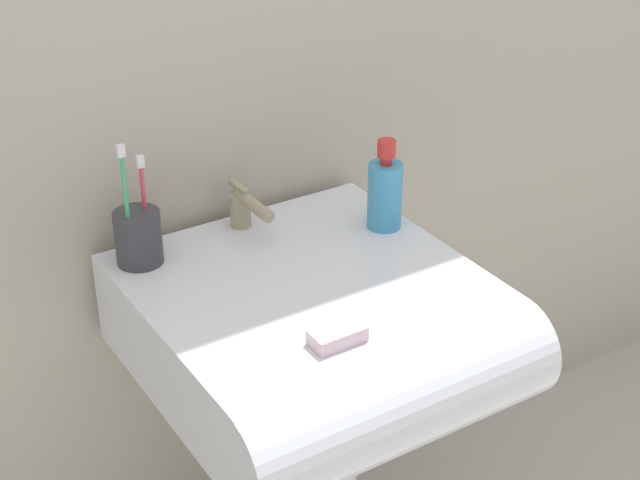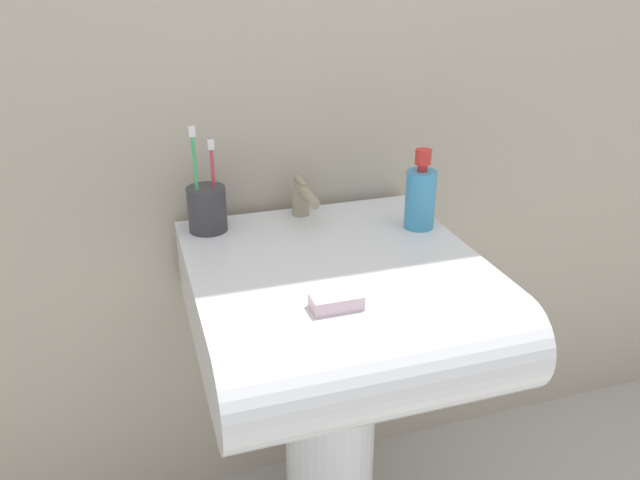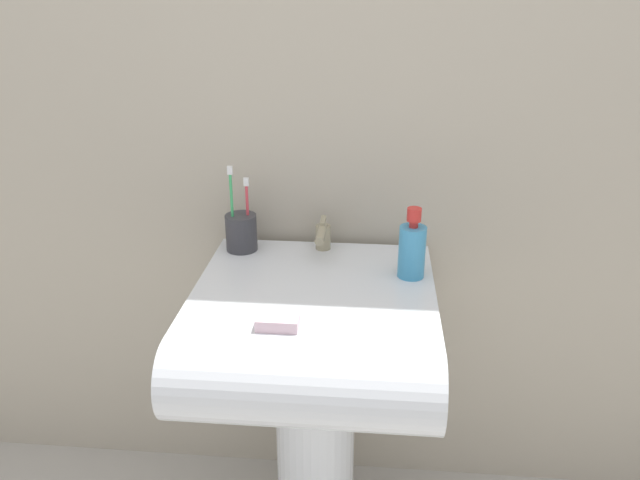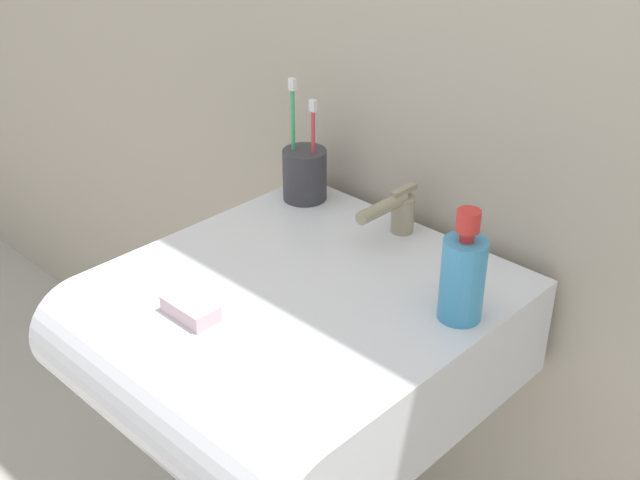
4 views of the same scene
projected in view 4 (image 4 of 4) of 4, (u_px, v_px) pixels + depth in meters
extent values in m
cube|color=white|center=(313.00, 324.00, 1.23)|extent=(0.53, 0.50, 0.16)
cylinder|color=white|center=(184.00, 402.00, 1.07)|extent=(0.53, 0.16, 0.16)
cylinder|color=tan|center=(402.00, 214.00, 1.30)|extent=(0.04, 0.04, 0.06)
cylinder|color=tan|center=(382.00, 208.00, 1.26)|extent=(0.02, 0.10, 0.02)
cube|color=tan|center=(404.00, 190.00, 1.28)|extent=(0.01, 0.06, 0.01)
cylinder|color=#38383D|center=(305.00, 175.00, 1.40)|extent=(0.08, 0.08, 0.09)
cylinder|color=#3FB266|center=(293.00, 141.00, 1.38)|extent=(0.01, 0.01, 0.18)
cube|color=white|center=(292.00, 84.00, 1.33)|extent=(0.01, 0.01, 0.02)
cylinder|color=#D83F4C|center=(313.00, 153.00, 1.37)|extent=(0.01, 0.01, 0.15)
cube|color=white|center=(313.00, 106.00, 1.33)|extent=(0.01, 0.01, 0.02)
cylinder|color=#3F99CC|center=(462.00, 280.00, 1.07)|extent=(0.06, 0.06, 0.12)
cylinder|color=red|center=(467.00, 236.00, 1.04)|extent=(0.02, 0.02, 0.01)
cylinder|color=red|center=(468.00, 221.00, 1.03)|extent=(0.03, 0.03, 0.03)
cube|color=silver|center=(191.00, 309.00, 1.10)|extent=(0.08, 0.04, 0.02)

